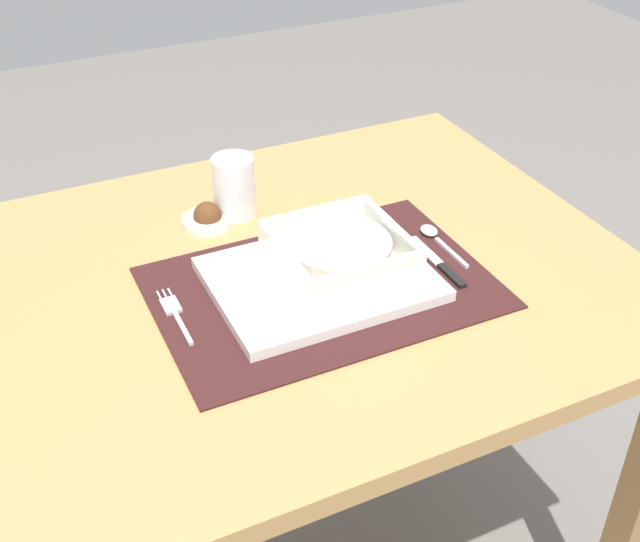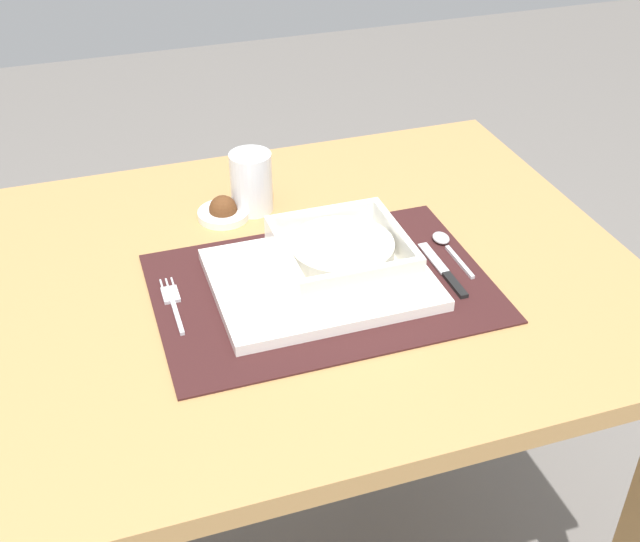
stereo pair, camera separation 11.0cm
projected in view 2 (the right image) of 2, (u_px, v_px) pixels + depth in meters
name	position (u px, v px, depth m)	size (l,w,h in m)	color
dining_table	(311.00, 323.00, 1.22)	(0.92, 0.76, 0.71)	#B2844C
placemat	(320.00, 288.00, 1.12)	(0.46, 0.32, 0.00)	#381919
serving_plate	(322.00, 279.00, 1.12)	(0.29, 0.23, 0.02)	white
porridge_bowl	(342.00, 255.00, 1.11)	(0.17, 0.17, 0.05)	white
fork	(172.00, 301.00, 1.08)	(0.02, 0.13, 0.00)	silver
spoon	(446.00, 244.00, 1.19)	(0.02, 0.11, 0.01)	silver
butter_knife	(445.00, 273.00, 1.14)	(0.01, 0.14, 0.01)	black
drinking_glass	(252.00, 185.00, 1.27)	(0.07, 0.07, 0.10)	white
condiment_saucer	(223.00, 212.00, 1.27)	(0.08, 0.08, 0.04)	white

